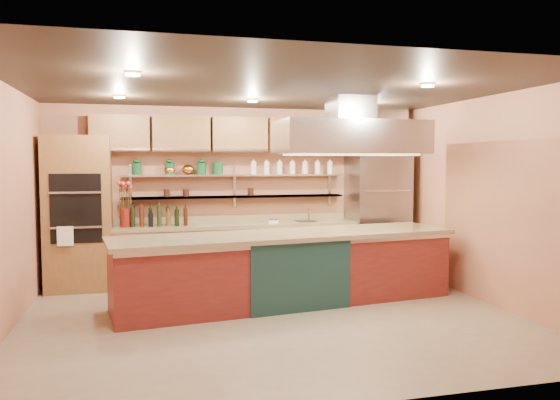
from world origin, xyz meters
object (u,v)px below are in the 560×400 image
object	(u,v)px
kitchen_scale	(273,220)
copper_kettle	(188,169)
green_canister	(218,168)
flower_vase	(125,218)
island	(287,268)
refrigerator	(377,213)

from	to	relation	value
kitchen_scale	copper_kettle	xyz separation A→B (m)	(-1.33, 0.22, 0.82)
copper_kettle	green_canister	bearing A→B (deg)	0.00
flower_vase	green_canister	size ratio (longest dim) A/B	1.41
island	kitchen_scale	size ratio (longest dim) A/B	30.14
copper_kettle	green_canister	xyz separation A→B (m)	(0.47, 0.00, 0.02)
kitchen_scale	island	bearing A→B (deg)	-112.14
copper_kettle	island	bearing A→B (deg)	-55.76
refrigerator	copper_kettle	distance (m)	3.25
copper_kettle	flower_vase	bearing A→B (deg)	-167.20
refrigerator	island	world-z (taller)	refrigerator
flower_vase	copper_kettle	bearing A→B (deg)	12.80
copper_kettle	kitchen_scale	bearing A→B (deg)	-9.39
flower_vase	green_canister	distance (m)	1.64
kitchen_scale	refrigerator	bearing A→B (deg)	-16.15
refrigerator	green_canister	distance (m)	2.80
island	green_canister	world-z (taller)	green_canister
refrigerator	copper_kettle	xyz separation A→B (m)	(-3.16, 0.23, 0.75)
kitchen_scale	green_canister	bearing A→B (deg)	149.74
flower_vase	green_canister	xyz separation A→B (m)	(1.44, 0.22, 0.74)
refrigerator	green_canister	bearing A→B (deg)	175.10
island	flower_vase	world-z (taller)	flower_vase
copper_kettle	refrigerator	bearing A→B (deg)	-4.16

